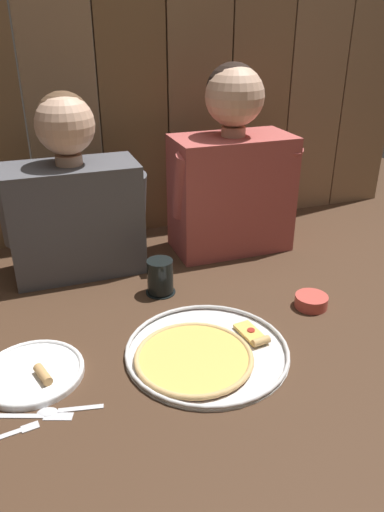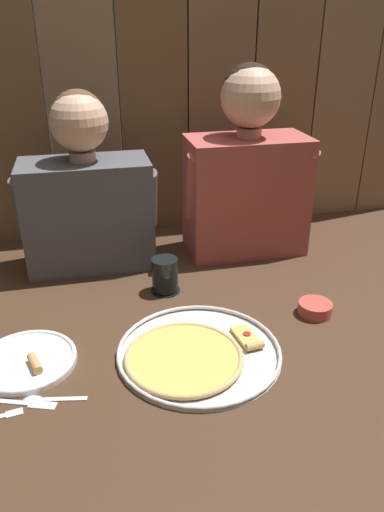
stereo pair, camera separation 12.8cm
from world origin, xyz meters
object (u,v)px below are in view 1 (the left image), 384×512
at_px(dinner_plate, 32,372).
at_px(diner_right, 232,170).
at_px(dipping_bowl, 311,301).
at_px(drinking_glass, 160,277).
at_px(pizza_tray, 202,353).
at_px(diner_left, 73,198).

xyz_separation_m(dinner_plate, diner_right, (0.71, 0.50, 0.27)).
xyz_separation_m(dinner_plate, dipping_bowl, (0.77, 0.05, 0.01)).
distance_m(drinking_glass, diner_right, 0.46).
distance_m(dinner_plate, diner_right, 0.91).
height_order(pizza_tray, dipping_bowl, dipping_bowl).
bearing_deg(dipping_bowl, diner_right, 97.35).
bearing_deg(dinner_plate, diner_right, 35.14).
bearing_deg(diner_left, drinking_glass, -48.71).
xyz_separation_m(pizza_tray, dinner_plate, (-0.39, 0.06, -0.00)).
bearing_deg(pizza_tray, drinking_glass, 91.78).
distance_m(pizza_tray, diner_right, 0.70).
bearing_deg(diner_left, pizza_tray, -69.13).
height_order(drinking_glass, diner_right, diner_right).
relative_size(pizza_tray, diner_left, 0.72).
xyz_separation_m(pizza_tray, diner_left, (-0.21, 0.56, 0.24)).
bearing_deg(diner_left, dinner_plate, -109.83).
relative_size(drinking_glass, dipping_bowl, 1.15).
distance_m(pizza_tray, dipping_bowl, 0.39).
xyz_separation_m(dinner_plate, drinking_glass, (0.38, 0.27, 0.04)).
bearing_deg(dinner_plate, pizza_tray, -9.28).
bearing_deg(pizza_tray, dipping_bowl, 16.58).
height_order(dinner_plate, dipping_bowl, dipping_bowl).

